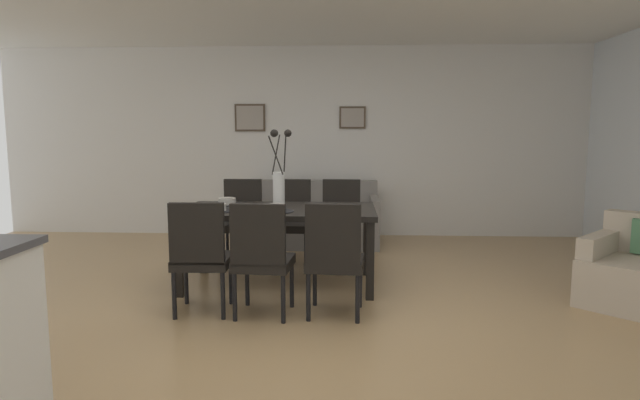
% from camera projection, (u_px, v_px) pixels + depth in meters
% --- Properties ---
extents(ground_plane, '(9.00, 9.00, 0.00)m').
position_uv_depth(ground_plane, '(304.00, 309.00, 4.46)').
color(ground_plane, tan).
extents(back_wall_panel, '(9.00, 0.10, 2.60)m').
position_uv_depth(back_wall_panel, '(322.00, 142.00, 7.51)').
color(back_wall_panel, silver).
rests_on(back_wall_panel, ground).
extents(dining_table, '(1.80, 0.94, 0.74)m').
position_uv_depth(dining_table, '(279.00, 216.00, 5.08)').
color(dining_table, black).
rests_on(dining_table, ground).
extents(dining_chair_near_left, '(0.46, 0.46, 0.92)m').
position_uv_depth(dining_chair_near_left, '(201.00, 252.00, 4.27)').
color(dining_chair_near_left, black).
rests_on(dining_chair_near_left, ground).
extents(dining_chair_near_right, '(0.45, 0.45, 0.92)m').
position_uv_depth(dining_chair_near_right, '(241.00, 217.00, 6.00)').
color(dining_chair_near_right, black).
rests_on(dining_chair_near_right, ground).
extents(dining_chair_far_left, '(0.47, 0.47, 0.92)m').
position_uv_depth(dining_chair_far_left, '(262.00, 254.00, 4.21)').
color(dining_chair_far_left, black).
rests_on(dining_chair_far_left, ground).
extents(dining_chair_far_right, '(0.45, 0.45, 0.92)m').
position_uv_depth(dining_chair_far_right, '(291.00, 217.00, 5.98)').
color(dining_chair_far_right, black).
rests_on(dining_chair_far_right, ground).
extents(dining_chair_mid_left, '(0.47, 0.47, 0.92)m').
position_uv_depth(dining_chair_mid_left, '(334.00, 254.00, 4.21)').
color(dining_chair_mid_left, black).
rests_on(dining_chair_mid_left, ground).
extents(dining_chair_mid_right, '(0.45, 0.45, 0.92)m').
position_uv_depth(dining_chair_mid_right, '(341.00, 217.00, 5.97)').
color(dining_chair_mid_right, black).
rests_on(dining_chair_mid_right, ground).
extents(centerpiece_vase, '(0.21, 0.23, 0.73)m').
position_uv_depth(centerpiece_vase, '(279.00, 178.00, 5.03)').
color(centerpiece_vase, silver).
rests_on(centerpiece_vase, dining_table).
extents(placemat_near_left, '(0.32, 0.32, 0.01)m').
position_uv_depth(placemat_near_left, '(217.00, 211.00, 4.88)').
color(placemat_near_left, black).
rests_on(placemat_near_left, dining_table).
extents(bowl_near_left, '(0.17, 0.17, 0.07)m').
position_uv_depth(bowl_near_left, '(217.00, 207.00, 4.88)').
color(bowl_near_left, '#B2ADA3').
rests_on(bowl_near_left, dining_table).
extents(placemat_near_right, '(0.32, 0.32, 0.01)m').
position_uv_depth(placemat_near_right, '(227.00, 204.00, 5.30)').
color(placemat_near_right, black).
rests_on(placemat_near_right, dining_table).
extents(bowl_near_right, '(0.17, 0.17, 0.07)m').
position_uv_depth(bowl_near_right, '(227.00, 201.00, 5.30)').
color(bowl_near_right, '#B2ADA3').
rests_on(bowl_near_right, dining_table).
extents(placemat_far_left, '(0.32, 0.32, 0.01)m').
position_uv_depth(placemat_far_left, '(276.00, 211.00, 4.86)').
color(placemat_far_left, black).
rests_on(placemat_far_left, dining_table).
extents(bowl_far_left, '(0.17, 0.17, 0.07)m').
position_uv_depth(bowl_far_left, '(276.00, 207.00, 4.85)').
color(bowl_far_left, '#B2ADA3').
rests_on(bowl_far_left, dining_table).
extents(sofa, '(1.80, 0.84, 0.80)m').
position_uv_depth(sofa, '(308.00, 222.00, 7.00)').
color(sofa, gray).
rests_on(sofa, ground).
extents(framed_picture_left, '(0.42, 0.03, 0.37)m').
position_uv_depth(framed_picture_left, '(250.00, 118.00, 7.45)').
color(framed_picture_left, '#473828').
extents(framed_picture_center, '(0.36, 0.03, 0.30)m').
position_uv_depth(framed_picture_center, '(352.00, 118.00, 7.38)').
color(framed_picture_center, '#473828').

